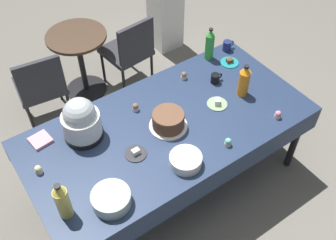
{
  "coord_description": "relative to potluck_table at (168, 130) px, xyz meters",
  "views": [
    {
      "loc": [
        -1.14,
        -1.65,
        2.94
      ],
      "look_at": [
        0.0,
        0.0,
        0.8
      ],
      "focal_mm": 41.96,
      "sensor_mm": 36.0,
      "label": 1
    }
  ],
  "objects": [
    {
      "name": "potluck_table",
      "position": [
        0.0,
        0.0,
        0.0
      ],
      "size": [
        2.2,
        1.1,
        0.75
      ],
      "color": "navy",
      "rests_on": "ground"
    },
    {
      "name": "ground",
      "position": [
        0.0,
        0.0,
        -0.69
      ],
      "size": [
        9.0,
        9.0,
        0.0
      ],
      "primitive_type": "plane",
      "color": "slate"
    },
    {
      "name": "coffee_mug_black",
      "position": [
        0.6,
        0.17,
        0.1
      ],
      "size": [
        0.11,
        0.07,
        0.08
      ],
      "color": "black",
      "rests_on": "potluck_table"
    },
    {
      "name": "maroon_chair_left",
      "position": [
        -0.56,
        1.28,
        -0.2
      ],
      "size": [
        0.49,
        0.49,
        0.85
      ],
      "color": "#333338",
      "rests_on": "ground"
    },
    {
      "name": "round_cafe_table",
      "position": [
        -0.05,
        1.51,
        -0.19
      ],
      "size": [
        0.6,
        0.6,
        0.72
      ],
      "color": "#473323",
      "rests_on": "ground"
    },
    {
      "name": "dessert_plate_teal",
      "position": [
        0.87,
        0.3,
        0.07
      ],
      "size": [
        0.16,
        0.16,
        0.04
      ],
      "color": "teal",
      "rests_on": "potluck_table"
    },
    {
      "name": "slow_cooker",
      "position": [
        -0.57,
        0.26,
        0.22
      ],
      "size": [
        0.29,
        0.29,
        0.35
      ],
      "color": "black",
      "rests_on": "potluck_table"
    },
    {
      "name": "cupcake_berry",
      "position": [
        -0.97,
        0.13,
        0.09
      ],
      "size": [
        0.05,
        0.05,
        0.07
      ],
      "color": "beige",
      "rests_on": "potluck_table"
    },
    {
      "name": "glass_salad_bowl",
      "position": [
        -0.68,
        -0.35,
        0.11
      ],
      "size": [
        0.25,
        0.25,
        0.09
      ],
      "primitive_type": "cylinder",
      "color": "#B2C6BC",
      "rests_on": "potluck_table"
    },
    {
      "name": "frosted_layer_cake",
      "position": [
        -0.01,
        -0.02,
        0.13
      ],
      "size": [
        0.29,
        0.29,
        0.14
      ],
      "color": "silver",
      "rests_on": "potluck_table"
    },
    {
      "name": "coffee_mug_navy",
      "position": [
        0.98,
        0.46,
        0.11
      ],
      "size": [
        0.12,
        0.08,
        0.09
      ],
      "color": "navy",
      "rests_on": "potluck_table"
    },
    {
      "name": "cupcake_rose",
      "position": [
        0.41,
        0.36,
        0.09
      ],
      "size": [
        0.05,
        0.05,
        0.07
      ],
      "color": "beige",
      "rests_on": "potluck_table"
    },
    {
      "name": "dessert_plate_charcoal",
      "position": [
        -0.35,
        -0.1,
        0.07
      ],
      "size": [
        0.16,
        0.16,
        0.05
      ],
      "color": "#2D2D33",
      "rests_on": "potluck_table"
    },
    {
      "name": "water_cooler",
      "position": [
        1.15,
        1.71,
        -0.1
      ],
      "size": [
        0.32,
        0.32,
        1.24
      ],
      "color": "silver",
      "rests_on": "ground"
    },
    {
      "name": "soda_bottle_ginger_ale",
      "position": [
        -0.95,
        -0.26,
        0.21
      ],
      "size": [
        0.09,
        0.09,
        0.31
      ],
      "color": "gold",
      "rests_on": "potluck_table"
    },
    {
      "name": "soda_bottle_orange_juice",
      "position": [
        0.69,
        -0.06,
        0.2
      ],
      "size": [
        0.09,
        0.09,
        0.29
      ],
      "color": "orange",
      "rests_on": "potluck_table"
    },
    {
      "name": "dessert_plate_sage",
      "position": [
        0.45,
        -0.04,
        0.08
      ],
      "size": [
        0.16,
        0.16,
        0.06
      ],
      "color": "#8CA87F",
      "rests_on": "potluck_table"
    },
    {
      "name": "cupcake_vanilla",
      "position": [
        -0.12,
        0.27,
        0.09
      ],
      "size": [
        0.05,
        0.05,
        0.07
      ],
      "color": "beige",
      "rests_on": "potluck_table"
    },
    {
      "name": "soda_bottle_lime_soda",
      "position": [
        0.76,
        0.46,
        0.2
      ],
      "size": [
        0.08,
        0.08,
        0.31
      ],
      "color": "green",
      "rests_on": "potluck_table"
    },
    {
      "name": "maroon_chair_right",
      "position": [
        0.41,
        1.28,
        -0.2
      ],
      "size": [
        0.49,
        0.49,
        0.85
      ],
      "color": "#333338",
      "rests_on": "ground"
    },
    {
      "name": "cupcake_mint",
      "position": [
        0.73,
        -0.42,
        0.09
      ],
      "size": [
        0.05,
        0.05,
        0.07
      ],
      "color": "beige",
      "rests_on": "potluck_table"
    },
    {
      "name": "ceramic_snack_bowl",
      "position": [
        -0.11,
        -0.37,
        0.1
      ],
      "size": [
        0.23,
        0.23,
        0.08
      ],
      "primitive_type": "cylinder",
      "color": "silver",
      "rests_on": "potluck_table"
    },
    {
      "name": "cupcake_lemon",
      "position": [
        0.24,
        -0.41,
        0.09
      ],
      "size": [
        0.05,
        0.05,
        0.07
      ],
      "color": "beige",
      "rests_on": "potluck_table"
    },
    {
      "name": "paper_napkin_stack",
      "position": [
        -0.86,
        0.39,
        0.07
      ],
      "size": [
        0.16,
        0.16,
        0.02
      ],
      "primitive_type": "cube",
      "rotation": [
        0.0,
        0.0,
        0.12
      ],
      "color": "pink",
      "rests_on": "potluck_table"
    }
  ]
}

